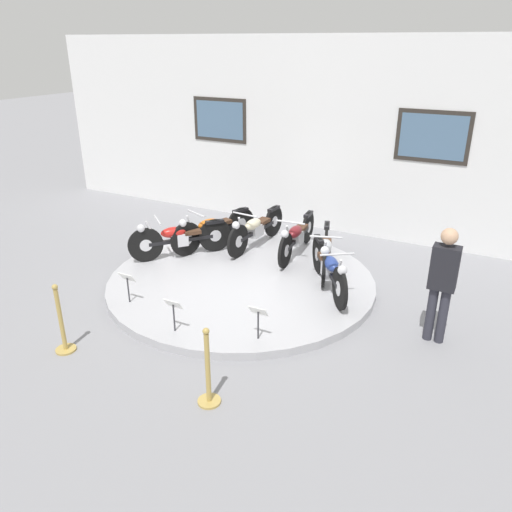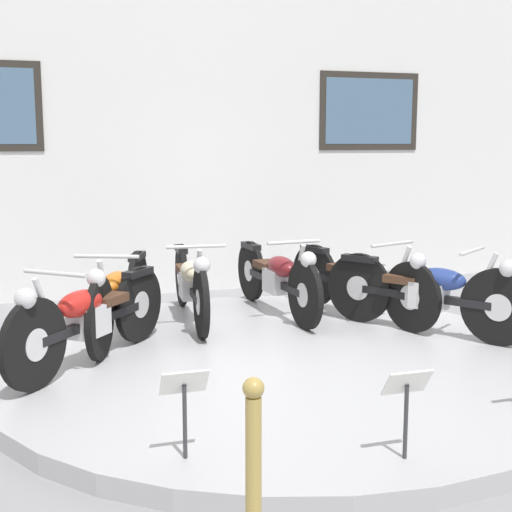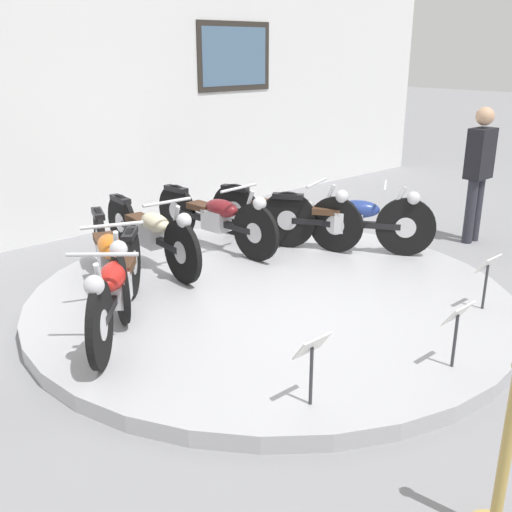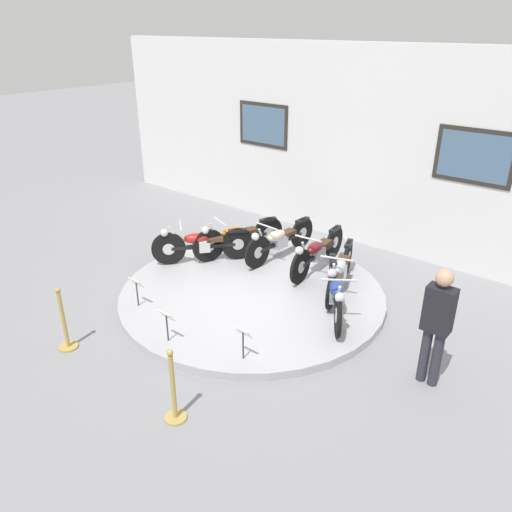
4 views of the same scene
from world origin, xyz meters
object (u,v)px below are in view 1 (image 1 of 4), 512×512
motorcycle_blue (329,268)px  info_placard_front_centre (173,308)px  motorcycle_orange (213,228)px  motorcycle_maroon (297,236)px  motorcycle_red (179,237)px  info_placard_front_left (127,281)px  motorcycle_silver (325,250)px  visitor_standing (442,279)px  stanchion_post_right_of_entry (208,378)px  stanchion_post_left_of_entry (62,329)px  info_placard_front_right (258,315)px  motorcycle_cream (256,228)px

motorcycle_blue → info_placard_front_centre: bearing=-123.8°
motorcycle_orange → motorcycle_maroon: 1.68m
motorcycle_red → info_placard_front_left: size_ratio=3.04×
motorcycle_red → motorcycle_blue: motorcycle_blue is taller
motorcycle_red → motorcycle_maroon: motorcycle_red is taller
motorcycle_red → motorcycle_blue: size_ratio=0.92×
motorcycle_red → motorcycle_orange: motorcycle_orange is taller
motorcycle_silver → visitor_standing: 2.51m
motorcycle_orange → motorcycle_maroon: bearing=14.6°
motorcycle_red → info_placard_front_centre: bearing=-56.2°
motorcycle_silver → stanchion_post_right_of_entry: bearing=-90.1°
stanchion_post_left_of_entry → stanchion_post_right_of_entry: same height
info_placard_front_right → stanchion_post_right_of_entry: stanchion_post_right_of_entry is taller
info_placard_front_centre → stanchion_post_right_of_entry: bearing=-38.9°
motorcycle_orange → info_placard_front_right: bearing=-47.8°
info_placard_front_centre → motorcycle_red: bearing=123.8°
motorcycle_orange → info_placard_front_left: size_ratio=3.72×
motorcycle_cream → info_placard_front_right: (1.59, -2.99, -0.02)m
motorcycle_maroon → motorcycle_blue: size_ratio=1.18×
motorcycle_cream → info_placard_front_left: (-0.71, -2.99, -0.02)m
motorcycle_cream → stanchion_post_right_of_entry: 4.60m
motorcycle_silver → motorcycle_blue: 0.77m
info_placard_front_right → visitor_standing: bearing=31.3°
motorcycle_orange → motorcycle_silver: motorcycle_orange is taller
motorcycle_blue → stanchion_post_right_of_entry: bearing=-95.8°
motorcycle_orange → info_placard_front_right: (2.33, -2.57, -0.03)m
motorcycle_silver → info_placard_front_centre: 3.16m
stanchion_post_left_of_entry → motorcycle_red: bearing=95.9°
motorcycle_blue → visitor_standing: size_ratio=0.99×
motorcycle_blue → info_placard_front_right: size_ratio=3.30×
motorcycle_cream → info_placard_front_centre: size_ratio=3.90×
motorcycle_silver → info_placard_front_centre: size_ratio=3.74×
info_placard_front_right → visitor_standing: size_ratio=0.30×
motorcycle_blue → stanchion_post_right_of_entry: stanchion_post_right_of_entry is taller
motorcycle_maroon → motorcycle_silver: size_ratio=1.04×
motorcycle_silver → info_placard_front_right: 2.57m
motorcycle_maroon → stanchion_post_right_of_entry: size_ratio=1.95×
motorcycle_blue → info_placard_front_left: 3.24m
motorcycle_cream → info_placard_front_left: size_ratio=3.90×
motorcycle_red → motorcycle_cream: motorcycle_red is taller
motorcycle_maroon → info_placard_front_left: size_ratio=3.90×
info_placard_front_centre → visitor_standing: bearing=26.9°
motorcycle_cream → motorcycle_blue: bearing=-29.9°
motorcycle_cream → visitor_standing: 4.13m
motorcycle_orange → visitor_standing: bearing=-15.7°
motorcycle_blue → stanchion_post_right_of_entry: (-0.33, -3.19, -0.19)m
motorcycle_red → info_placard_front_left: 1.91m
motorcycle_maroon → motorcycle_silver: bearing=-30.0°
motorcycle_maroon → info_placard_front_centre: (-0.44, -3.36, -0.02)m
motorcycle_silver → info_placard_front_centre: bearing=-111.9°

